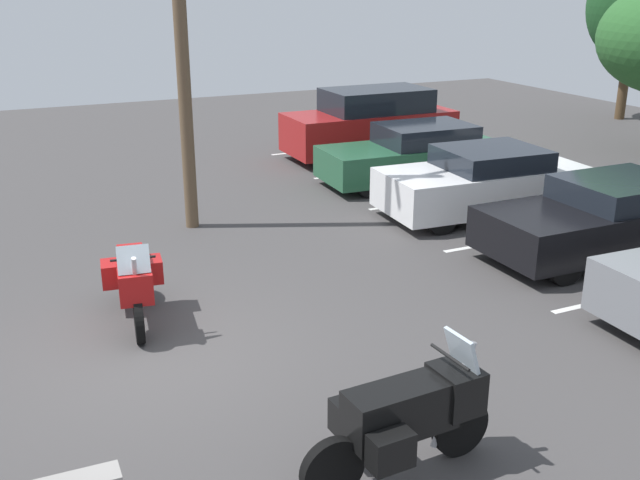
% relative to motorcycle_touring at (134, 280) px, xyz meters
% --- Properties ---
extents(ground, '(44.00, 44.00, 0.10)m').
position_rel_motorcycle_touring_xyz_m(ground, '(1.15, 0.10, -0.72)').
color(ground, '#423F3F').
extents(motorcycle_touring, '(2.23, 0.96, 1.42)m').
position_rel_motorcycle_touring_xyz_m(motorcycle_touring, '(0.00, 0.00, 0.00)').
color(motorcycle_touring, black).
rests_on(motorcycle_touring, ground).
extents(motorcycle_second, '(0.99, 2.25, 1.46)m').
position_rel_motorcycle_touring_xyz_m(motorcycle_second, '(4.81, 1.78, 0.03)').
color(motorcycle_second, black).
rests_on(motorcycle_second, ground).
extents(parking_stripes, '(17.88, 4.65, 0.01)m').
position_rel_motorcycle_touring_xyz_m(parking_stripes, '(-0.56, 8.19, -0.67)').
color(parking_stripes, silver).
rests_on(parking_stripes, ground).
extents(car_red, '(1.96, 4.77, 1.92)m').
position_rel_motorcycle_touring_xyz_m(car_red, '(-8.09, 8.37, 0.28)').
color(car_red, maroon).
rests_on(car_red, ground).
extents(car_green, '(2.02, 4.67, 1.45)m').
position_rel_motorcycle_touring_xyz_m(car_green, '(-5.10, 8.00, 0.04)').
color(car_green, '#235638').
rests_on(car_green, ground).
extents(car_white, '(2.18, 4.52, 1.44)m').
position_rel_motorcycle_touring_xyz_m(car_white, '(-2.24, 7.95, 0.04)').
color(car_white, white).
rests_on(car_white, ground).
extents(car_black, '(1.92, 4.64, 1.40)m').
position_rel_motorcycle_touring_xyz_m(car_black, '(0.74, 8.47, 0.03)').
color(car_black, black).
rests_on(car_black, ground).
extents(utility_pole, '(0.41, 1.80, 8.61)m').
position_rel_motorcycle_touring_xyz_m(utility_pole, '(-4.05, 1.99, 3.79)').
color(utility_pole, brown).
rests_on(utility_pole, ground).
extents(tree_rear, '(3.18, 3.18, 5.83)m').
position_rel_motorcycle_touring_xyz_m(tree_rear, '(-9.54, 19.42, 3.23)').
color(tree_rear, '#4C3823').
rests_on(tree_rear, ground).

